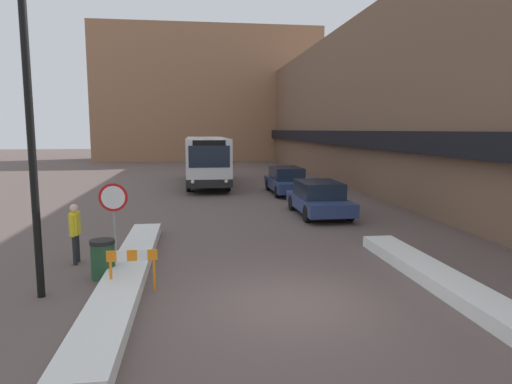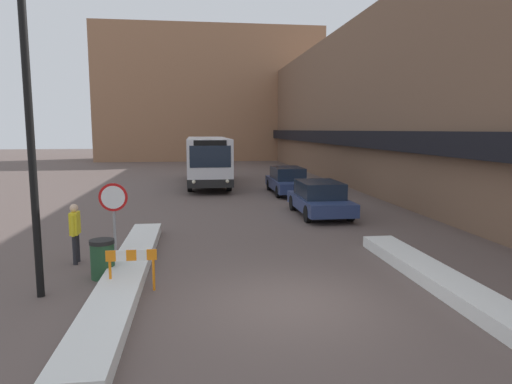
% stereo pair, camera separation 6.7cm
% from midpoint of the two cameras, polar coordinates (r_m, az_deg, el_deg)
% --- Properties ---
extents(ground_plane, '(160.00, 160.00, 0.00)m').
position_cam_midpoint_polar(ground_plane, '(9.69, 4.48, -13.79)').
color(ground_plane, brown).
extents(building_row_right, '(5.50, 60.00, 10.12)m').
position_cam_midpoint_polar(building_row_right, '(34.93, 12.28, 10.05)').
color(building_row_right, brown).
rests_on(building_row_right, ground_plane).
extents(building_backdrop_far, '(26.00, 8.00, 15.18)m').
position_cam_midpoint_polar(building_backdrop_far, '(56.00, -6.00, 11.88)').
color(building_backdrop_far, '#996B4C').
rests_on(building_backdrop_far, ground_plane).
extents(snow_bank_left, '(0.90, 10.20, 0.31)m').
position_cam_midpoint_polar(snow_bank_left, '(11.52, -15.94, -9.73)').
color(snow_bank_left, silver).
rests_on(snow_bank_left, ground_plane).
extents(snow_bank_right, '(0.90, 8.29, 0.31)m').
position_cam_midpoint_polar(snow_bank_right, '(11.09, 23.12, -10.73)').
color(snow_bank_right, silver).
rests_on(snow_bank_right, ground_plane).
extents(city_bus, '(2.54, 10.60, 3.04)m').
position_cam_midpoint_polar(city_bus, '(29.76, -6.28, 4.09)').
color(city_bus, silver).
rests_on(city_bus, ground_plane).
extents(parked_car_front, '(1.91, 4.41, 1.42)m').
position_cam_midpoint_polar(parked_car_front, '(19.22, 7.77, -0.77)').
color(parked_car_front, navy).
rests_on(parked_car_front, ground_plane).
extents(parked_car_middle, '(1.83, 4.81, 1.48)m').
position_cam_midpoint_polar(parked_car_middle, '(25.65, 3.76, 1.47)').
color(parked_car_middle, navy).
rests_on(parked_car_middle, ground_plane).
extents(stop_sign, '(0.76, 0.08, 2.15)m').
position_cam_midpoint_polar(stop_sign, '(12.82, -17.52, -1.60)').
color(stop_sign, gray).
rests_on(stop_sign, ground_plane).
extents(street_lamp, '(1.46, 0.36, 6.78)m').
position_cam_midpoint_polar(street_lamp, '(10.42, -25.30, 10.41)').
color(street_lamp, black).
rests_on(street_lamp, ground_plane).
extents(pedestrian, '(0.22, 0.52, 1.61)m').
position_cam_midpoint_polar(pedestrian, '(13.08, -21.82, -4.20)').
color(pedestrian, '#232328').
rests_on(pedestrian, ground_plane).
extents(trash_bin, '(0.59, 0.59, 0.95)m').
position_cam_midpoint_polar(trash_bin, '(11.67, -18.75, -7.93)').
color(trash_bin, '#234C2D').
rests_on(trash_bin, ground_plane).
extents(construction_barricade, '(1.10, 0.06, 0.94)m').
position_cam_midpoint_polar(construction_barricade, '(10.52, -15.38, -8.46)').
color(construction_barricade, orange).
rests_on(construction_barricade, ground_plane).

